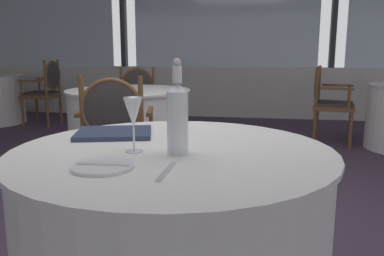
% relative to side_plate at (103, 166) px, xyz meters
% --- Properties ---
extents(ground_plane, '(15.22, 15.22, 0.00)m').
position_rel_side_plate_xyz_m(ground_plane, '(-0.11, 1.20, -0.75)').
color(ground_plane, '#47384C').
extents(window_wall_far, '(11.06, 0.14, 2.69)m').
position_rel_side_plate_xyz_m(window_wall_far, '(-0.11, 5.60, 0.33)').
color(window_wall_far, silver).
rests_on(window_wall_far, ground_plane).
extents(foreground_table, '(1.23, 1.23, 0.75)m').
position_rel_side_plate_xyz_m(foreground_table, '(0.17, 0.28, -0.38)').
color(foreground_table, white).
rests_on(foreground_table, ground_plane).
extents(side_plate, '(0.20, 0.20, 0.01)m').
position_rel_side_plate_xyz_m(side_plate, '(0.00, 0.00, 0.00)').
color(side_plate, white).
rests_on(side_plate, foreground_table).
extents(butter_knife, '(0.17, 0.03, 0.00)m').
position_rel_side_plate_xyz_m(butter_knife, '(0.00, 0.00, 0.01)').
color(butter_knife, silver).
rests_on(butter_knife, foreground_table).
extents(dinner_fork, '(0.02, 0.20, 0.00)m').
position_rel_side_plate_xyz_m(dinner_fork, '(0.21, -0.01, -0.00)').
color(dinner_fork, silver).
rests_on(dinner_fork, foreground_table).
extents(water_bottle, '(0.08, 0.08, 0.34)m').
position_rel_side_plate_xyz_m(water_bottle, '(0.20, 0.22, 0.13)').
color(water_bottle, white).
rests_on(water_bottle, foreground_table).
extents(wine_glass, '(0.07, 0.07, 0.20)m').
position_rel_side_plate_xyz_m(wine_glass, '(0.04, 0.21, 0.14)').
color(wine_glass, white).
rests_on(wine_glass, foreground_table).
extents(menu_book, '(0.38, 0.33, 0.02)m').
position_rel_side_plate_xyz_m(menu_book, '(-0.14, 0.48, 0.01)').
color(menu_book, '#2D3856').
rests_on(menu_book, foreground_table).
extents(dining_chair_0_1, '(0.54, 0.60, 0.94)m').
position_rel_side_plate_xyz_m(dining_chair_0_1, '(1.31, 3.82, -0.20)').
color(dining_chair_0_1, brown).
rests_on(dining_chair_0_1, ground_plane).
extents(background_table_1, '(1.20, 1.20, 0.75)m').
position_rel_side_plate_xyz_m(background_table_1, '(-0.76, 2.52, -0.38)').
color(background_table_1, white).
rests_on(background_table_1, ground_plane).
extents(dining_chair_1_0, '(0.60, 0.55, 0.95)m').
position_rel_side_plate_xyz_m(dining_chair_1_0, '(-0.53, 1.52, -0.20)').
color(dining_chair_1_0, brown).
rests_on(dining_chair_1_0, ground_plane).
extents(dining_chair_1_1, '(0.60, 0.55, 0.92)m').
position_rel_side_plate_xyz_m(dining_chair_1_1, '(-0.99, 3.51, -0.20)').
color(dining_chair_1_1, brown).
rests_on(dining_chair_1_1, ground_plane).
extents(dining_chair_2_1, '(0.48, 0.54, 0.99)m').
position_rel_side_plate_xyz_m(dining_chair_2_1, '(-2.68, 4.36, -0.18)').
color(dining_chair_2_1, brown).
rests_on(dining_chair_2_1, ground_plane).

